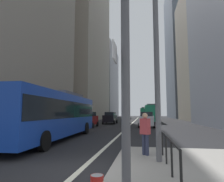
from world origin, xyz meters
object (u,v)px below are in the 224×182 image
Objects in this scene: traffic_signal_gantry at (46,30)px; city_bus_red_distant at (144,113)px; sedan_white_oncoming at (5,125)px; car_receding_near at (145,116)px; city_bus_red_receding at (151,113)px; pedestrian_waiting at (145,131)px; car_oncoming_mid at (110,118)px; car_receding_far at (147,119)px; street_lamp_post at (156,23)px; city_bus_blue_oncoming at (55,113)px; car_oncoming_far at (88,119)px.

city_bus_red_distant is at bearing 87.20° from traffic_signal_gantry.
sedan_white_oncoming is 0.98× the size of car_receding_near.
pedestrian_waiting is (-1.37, -30.43, -0.74)m from city_bus_red_receding.
car_receding_far is (5.95, -6.98, -0.00)m from car_oncoming_mid.
street_lamp_post is (0.35, -54.39, 3.45)m from city_bus_red_distant.
car_receding_far is at bearing 62.89° from city_bus_blue_oncoming.
car_receding_near is 1.01× the size of car_oncoming_far.
car_receding_far reaches higher than pedestrian_waiting.
sedan_white_oncoming is 12.70m from street_lamp_post.
city_bus_red_receding is at bearing 85.45° from car_receding_far.
car_receding_far is 2.40× the size of pedestrian_waiting.
traffic_signal_gantry is (4.48, -19.90, 3.14)m from car_oncoming_far.
city_bus_red_receding reaches higher than car_receding_near.
car_receding_near is (10.39, 38.52, 0.00)m from sedan_white_oncoming.
car_receding_near is at bearing 74.40° from car_oncoming_far.
city_bus_red_distant is (-1.25, 22.99, 0.00)m from city_bus_red_receding.
car_oncoming_mid is at bearing -138.69° from city_bus_red_receding.
street_lamp_post is 4.32m from pedestrian_waiting.
city_bus_blue_oncoming is 2.98× the size of car_receding_far.
car_oncoming_far is at bearing 94.77° from city_bus_blue_oncoming.
city_bus_red_distant reaches higher than car_oncoming_mid.
car_receding_near is at bearing 72.50° from car_oncoming_mid.
city_bus_red_distant is 2.57× the size of car_oncoming_far.
traffic_signal_gantry reaches higher than pedestrian_waiting.
car_receding_near is 0.56× the size of street_lamp_post.
car_receding_far is 0.63× the size of traffic_signal_gantry.
city_bus_red_receding is 2.65× the size of car_receding_far.
city_bus_red_distant reaches higher than car_receding_far.
city_bus_red_distant is at bearing 93.11° from city_bus_red_receding.
car_oncoming_far is at bearing 113.67° from street_lamp_post.
car_oncoming_far is (-8.51, -14.03, -0.85)m from city_bus_red_receding.
car_receding_far is (-1.04, -13.13, -0.85)m from city_bus_red_receding.
city_bus_red_receding is (7.53, 25.80, -0.00)m from city_bus_blue_oncoming.
city_bus_red_distant is 53.43m from pedestrian_waiting.
car_receding_near is at bearing 90.16° from street_lamp_post.
sedan_white_oncoming is at bearing -101.79° from city_bus_red_distant.
car_receding_far is at bearing -89.68° from city_bus_red_distant.
city_bus_red_distant is 36.14m from car_receding_far.
traffic_signal_gantry is (-2.99, -20.80, 3.14)m from car_receding_far.
car_oncoming_mid is at bearing -107.50° from car_receding_near.
car_receding_near is 2.62× the size of pedestrian_waiting.
city_bus_red_receding is at bearing -85.44° from car_receding_near.
city_bus_blue_oncoming is at bearing -117.11° from car_receding_far.
sedan_white_oncoming is 11.10m from pedestrian_waiting.
car_oncoming_mid is at bearing 96.09° from traffic_signal_gantry.
city_bus_red_receding is at bearing 88.36° from street_lamp_post.
traffic_signal_gantry is at bearing -127.29° from pedestrian_waiting.
street_lamp_post reaches higher than car_oncoming_far.
city_bus_red_distant is 10.22m from car_receding_near.
car_receding_near is at bearing -88.73° from city_bus_red_distant.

